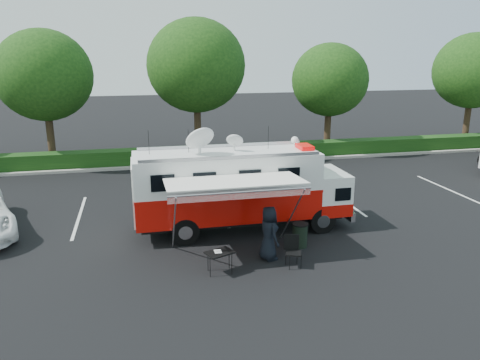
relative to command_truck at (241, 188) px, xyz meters
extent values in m
plane|color=black|center=(0.07, 0.00, -1.73)|extent=(120.00, 120.00, 0.00)
cube|color=#9E998E|center=(4.07, 11.00, -1.65)|extent=(60.00, 0.35, 0.15)
cube|color=black|center=(4.07, 11.90, -1.23)|extent=(60.00, 1.20, 1.00)
cylinder|color=black|center=(-8.93, 13.00, 0.47)|extent=(0.44, 0.44, 4.40)
ellipsoid|color=#14380F|center=(-8.93, 13.00, 3.73)|extent=(5.63, 5.63, 5.35)
cylinder|color=black|center=(0.07, 13.00, 0.67)|extent=(0.44, 0.44, 4.80)
ellipsoid|color=#14380F|center=(0.07, 13.00, 4.23)|extent=(6.14, 6.14, 5.84)
cylinder|color=black|center=(9.07, 13.00, 0.27)|extent=(0.44, 0.44, 4.00)
ellipsoid|color=#14380F|center=(9.07, 13.00, 3.23)|extent=(5.12, 5.12, 4.86)
cylinder|color=black|center=(20.07, 13.00, 0.47)|extent=(0.44, 0.44, 4.40)
ellipsoid|color=#14380F|center=(20.07, 13.00, 3.73)|extent=(5.63, 5.63, 5.35)
cube|color=silver|center=(-6.43, 3.00, -1.72)|extent=(0.12, 5.50, 0.01)
cube|color=silver|center=(-0.43, 3.00, -1.72)|extent=(0.12, 5.50, 0.01)
cube|color=silver|center=(5.57, 3.00, -1.72)|extent=(0.12, 5.50, 0.01)
cube|color=silver|center=(11.57, 3.00, -1.72)|extent=(0.12, 5.50, 0.01)
cube|color=black|center=(0.07, 0.00, -1.22)|extent=(7.88, 1.28, 0.27)
cylinder|color=black|center=(3.00, -1.01, -1.22)|extent=(1.01, 0.29, 1.01)
cylinder|color=black|center=(3.00, 1.01, -1.22)|extent=(1.01, 0.29, 1.01)
cylinder|color=black|center=(-2.31, -1.01, -1.22)|extent=(1.01, 0.29, 1.01)
cylinder|color=black|center=(-2.31, 1.01, -1.22)|extent=(1.01, 0.29, 1.01)
cube|color=silver|center=(4.24, 0.00, -1.18)|extent=(0.18, 2.29, 0.37)
cube|color=white|center=(3.55, 0.00, -0.31)|extent=(1.28, 2.29, 1.56)
cube|color=red|center=(3.55, 0.00, -0.86)|extent=(1.30, 2.31, 0.50)
cube|color=black|center=(4.15, 0.00, -0.03)|extent=(0.11, 1.99, 0.64)
cube|color=red|center=(-0.57, 0.00, -0.53)|extent=(6.96, 2.29, 1.10)
cube|color=red|center=(-0.57, 0.00, 0.02)|extent=(6.98, 2.31, 0.09)
cube|color=white|center=(-0.57, 0.00, 0.70)|extent=(6.96, 2.29, 1.28)
cube|color=silver|center=(-0.57, 0.00, 1.38)|extent=(6.96, 2.29, 0.07)
cube|color=#CC0505|center=(2.55, 0.00, 1.51)|extent=(0.50, 0.87, 0.15)
sphere|color=white|center=(2.45, 0.92, 1.60)|extent=(0.31, 0.31, 0.31)
ellipsoid|color=silver|center=(-1.58, -0.14, 2.03)|extent=(1.10, 1.10, 0.33)
ellipsoid|color=silver|center=(-0.20, 0.18, 1.85)|extent=(0.64, 0.64, 0.18)
cylinder|color=black|center=(-3.41, 0.37, 1.85)|extent=(0.02, 0.02, 0.92)
cylinder|color=black|center=(-1.94, 0.37, 1.85)|extent=(0.02, 0.02, 0.92)
cylinder|color=black|center=(1.17, 0.37, 1.85)|extent=(0.02, 0.02, 0.92)
cube|color=white|center=(-0.75, -2.24, 0.93)|extent=(4.58, 2.20, 0.19)
cube|color=red|center=(-0.75, -3.32, 0.77)|extent=(4.58, 0.04, 0.26)
cylinder|color=#B2B2B7|center=(-0.75, -3.34, 0.88)|extent=(4.58, 0.07, 0.07)
cylinder|color=#B2B2B7|center=(-2.79, -2.32, -0.42)|extent=(0.05, 2.39, 2.64)
cylinder|color=#B2B2B7|center=(1.29, -2.32, -0.42)|extent=(0.05, 2.39, 2.64)
imported|color=black|center=(0.31, -2.86, -1.73)|extent=(0.81, 1.04, 1.87)
cube|color=black|center=(-1.48, -3.49, -1.03)|extent=(1.01, 0.87, 0.04)
cylinder|color=black|center=(-1.83, -3.71, -1.38)|extent=(0.02, 0.02, 0.69)
cylinder|color=black|center=(-1.83, -3.28, -1.38)|extent=(0.02, 0.02, 0.69)
cylinder|color=black|center=(-1.14, -3.71, -1.38)|extent=(0.02, 0.02, 0.69)
cylinder|color=black|center=(-1.14, -3.28, -1.38)|extent=(0.02, 0.02, 0.69)
cube|color=silver|center=(-1.53, -3.44, -1.01)|extent=(0.22, 0.30, 0.01)
cube|color=black|center=(0.94, -3.61, -1.23)|extent=(0.64, 0.64, 0.04)
cube|color=black|center=(0.94, -3.36, -0.95)|extent=(0.48, 0.22, 0.55)
cylinder|color=black|center=(0.74, -3.80, -1.48)|extent=(0.02, 0.02, 0.50)
cylinder|color=black|center=(0.74, -3.41, -1.48)|extent=(0.02, 0.02, 0.50)
cylinder|color=black|center=(1.14, -3.80, -1.48)|extent=(0.02, 0.02, 0.50)
cylinder|color=black|center=(1.14, -3.41, -1.48)|extent=(0.02, 0.02, 0.50)
cylinder|color=black|center=(1.71, -2.07, -1.31)|extent=(0.54, 0.54, 0.84)
cylinder|color=black|center=(1.71, -2.07, -0.87)|extent=(0.59, 0.59, 0.04)
camera|label=1|loc=(-3.84, -16.91, 5.13)|focal=35.00mm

